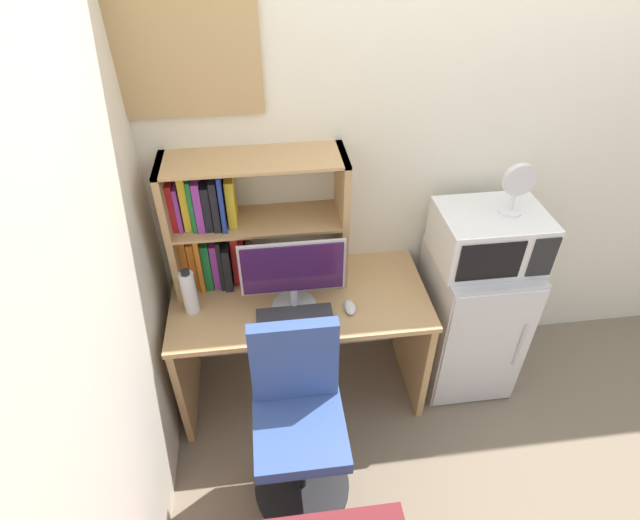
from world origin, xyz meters
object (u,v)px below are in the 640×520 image
object	(u,v)px
desk_chair	(299,427)
water_bottle	(189,292)
hutch_bookshelf	(229,224)
keyboard	(295,316)
mini_fridge	(469,319)
wall_corkboard	(186,54)
desk_fan	(518,186)
monitor	(293,274)
microwave	(489,236)
computer_mouse	(350,307)

from	to	relation	value
desk_chair	water_bottle	bearing A→B (deg)	131.80
hutch_bookshelf	desk_chair	bearing A→B (deg)	-70.79
keyboard	mini_fridge	size ratio (longest dim) A/B	0.43
hutch_bookshelf	water_bottle	bearing A→B (deg)	-133.71
water_bottle	wall_corkboard	bearing A→B (deg)	70.32
desk_fan	desk_chair	bearing A→B (deg)	-152.31
hutch_bookshelf	desk_chair	size ratio (longest dim) A/B	0.88
keyboard	desk_fan	distance (m)	1.21
monitor	water_bottle	world-z (taller)	monitor
desk_chair	mini_fridge	bearing A→B (deg)	29.44
monitor	microwave	bearing A→B (deg)	5.71
mini_fridge	desk_fan	xyz separation A→B (m)	(0.07, -0.00, 0.86)
monitor	keyboard	distance (m)	0.22
keyboard	wall_corkboard	distance (m)	1.25
microwave	wall_corkboard	distance (m)	1.63
mini_fridge	desk_chair	bearing A→B (deg)	-150.56
hutch_bookshelf	computer_mouse	world-z (taller)	hutch_bookshelf
monitor	desk_fan	distance (m)	1.12
monitor	desk_chair	size ratio (longest dim) A/B	0.51
computer_mouse	desk_chair	distance (m)	0.61
desk_fan	wall_corkboard	size ratio (longest dim) A/B	0.42
monitor	desk_fan	size ratio (longest dim) A/B	1.91
hutch_bookshelf	keyboard	bearing A→B (deg)	-49.60
monitor	desk_chair	xyz separation A→B (m)	(-0.03, -0.48, -0.51)
microwave	monitor	bearing A→B (deg)	-174.29
monitor	wall_corkboard	world-z (taller)	wall_corkboard
microwave	wall_corkboard	bearing A→B (deg)	168.78
hutch_bookshelf	monitor	distance (m)	0.41
keyboard	wall_corkboard	bearing A→B (deg)	129.91
monitor	desk_fan	world-z (taller)	desk_fan
desk_chair	hutch_bookshelf	bearing A→B (deg)	109.21
mini_fridge	keyboard	bearing A→B (deg)	-170.22
mini_fridge	monitor	bearing A→B (deg)	-174.46
microwave	hutch_bookshelf	bearing A→B (deg)	172.94
hutch_bookshelf	keyboard	world-z (taller)	hutch_bookshelf
keyboard	desk_chair	xyz separation A→B (m)	(-0.03, -0.41, -0.31)
computer_mouse	wall_corkboard	bearing A→B (deg)	146.62
mini_fridge	wall_corkboard	xyz separation A→B (m)	(-1.37, 0.27, 1.42)
computer_mouse	water_bottle	bearing A→B (deg)	172.92
microwave	desk_chair	size ratio (longest dim) A/B	0.53
hutch_bookshelf	water_bottle	size ratio (longest dim) A/B	3.42
hutch_bookshelf	mini_fridge	size ratio (longest dim) A/B	0.99
water_bottle	desk_fan	distance (m)	1.62
hutch_bookshelf	computer_mouse	size ratio (longest dim) A/B	8.04
computer_mouse	mini_fridge	size ratio (longest dim) A/B	0.12
monitor	keyboard	size ratio (longest dim) A/B	1.35
mini_fridge	desk_fan	bearing A→B (deg)	-1.91
hutch_bookshelf	mini_fridge	world-z (taller)	hutch_bookshelf
water_bottle	wall_corkboard	xyz separation A→B (m)	(0.12, 0.33, 1.00)
keyboard	desk_chair	distance (m)	0.51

